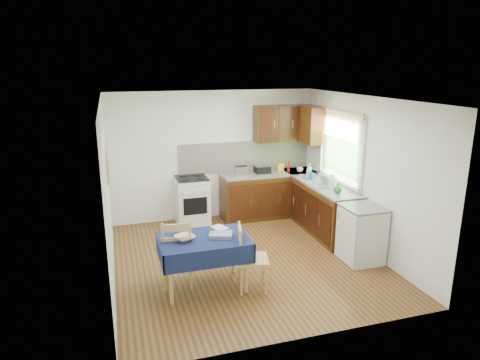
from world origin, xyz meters
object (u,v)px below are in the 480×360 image
object	(u,v)px
dining_table	(204,245)
toaster	(241,171)
chair_far	(177,251)
sandwich_press	(262,169)
chair_near	(249,256)
dish_rack	(325,185)
kettle	(332,182)

from	to	relation	value
dining_table	toaster	bearing A→B (deg)	85.18
dining_table	chair_far	xyz separation A→B (m)	(-0.35, 0.14, -0.10)
toaster	sandwich_press	bearing A→B (deg)	-0.41
chair_near	dining_table	bearing A→B (deg)	81.22
dining_table	dish_rack	world-z (taller)	dish_rack
chair_near	dish_rack	size ratio (longest dim) A/B	2.16
dining_table	sandwich_press	xyz separation A→B (m)	(1.72, 2.47, 0.36)
kettle	dish_rack	bearing A→B (deg)	114.43
sandwich_press	dish_rack	distance (m)	1.41
dining_table	kettle	bearing A→B (deg)	47.15
toaster	kettle	size ratio (longest dim) A/B	1.08
chair_far	kettle	bearing A→B (deg)	-152.63
dish_rack	chair_far	bearing A→B (deg)	-160.21
chair_near	kettle	world-z (taller)	kettle
chair_near	kettle	distance (m)	2.43
dining_table	kettle	world-z (taller)	kettle
chair_near	dish_rack	xyz separation A→B (m)	(1.89, 1.49, 0.44)
dining_table	kettle	distance (m)	2.79
toaster	kettle	bearing A→B (deg)	-57.29
chair_near	kettle	size ratio (longest dim) A/B	3.66
toaster	chair_near	bearing A→B (deg)	-117.63
chair_near	sandwich_press	xyz separation A→B (m)	(1.15, 2.70, 0.50)
dining_table	toaster	size ratio (longest dim) A/B	4.43
sandwich_press	kettle	xyz separation A→B (m)	(0.80, -1.34, 0.03)
dish_rack	kettle	size ratio (longest dim) A/B	1.70
chair_near	toaster	world-z (taller)	toaster
dining_table	chair_far	bearing A→B (deg)	-178.58
chair_near	dish_rack	distance (m)	2.44
toaster	kettle	distance (m)	1.77
toaster	sandwich_press	size ratio (longest dim) A/B	0.94
dish_rack	kettle	distance (m)	0.17
toaster	dish_rack	world-z (taller)	toaster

